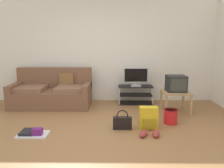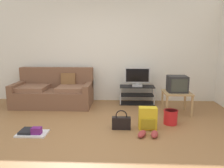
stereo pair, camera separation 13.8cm
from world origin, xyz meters
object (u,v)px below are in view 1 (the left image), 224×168
(handbag, at_px, (122,122))
(floor_tray, at_px, (33,133))
(side_table, at_px, (176,94))
(cleaning_bucket, at_px, (171,116))
(couch, at_px, (52,93))
(tv_stand, at_px, (135,95))
(flat_tv, at_px, (136,77))
(sneakers_pair, at_px, (150,133))
(crt_tv, at_px, (176,83))
(backpack, at_px, (149,118))

(handbag, height_order, floor_tray, handbag)
(side_table, distance_m, cleaning_bucket, 0.79)
(couch, height_order, tv_stand, couch)
(flat_tv, height_order, floor_tray, flat_tv)
(handbag, height_order, sneakers_pair, handbag)
(tv_stand, relative_size, flat_tv, 1.39)
(crt_tv, xyz_separation_m, backpack, (-0.74, -0.98, -0.46))
(side_table, distance_m, crt_tv, 0.24)
(sneakers_pair, bearing_deg, side_table, 59.36)
(sneakers_pair, bearing_deg, couch, 139.32)
(tv_stand, bearing_deg, couch, -174.05)
(tv_stand, distance_m, side_table, 1.12)
(handbag, bearing_deg, crt_tv, 39.41)
(handbag, bearing_deg, flat_tv, 76.93)
(crt_tv, relative_size, backpack, 1.01)
(flat_tv, distance_m, crt_tv, 1.08)
(side_table, bearing_deg, crt_tv, 90.00)
(backpack, xyz_separation_m, floor_tray, (-1.99, -0.33, -0.16))
(couch, distance_m, sneakers_pair, 2.81)
(couch, relative_size, tv_stand, 2.16)
(crt_tv, distance_m, sneakers_pair, 1.64)
(crt_tv, bearing_deg, flat_tv, 139.16)
(flat_tv, distance_m, sneakers_pair, 2.12)
(side_table, relative_size, cleaning_bucket, 2.10)
(crt_tv, distance_m, backpack, 1.31)
(flat_tv, xyz_separation_m, backpack, (0.08, -1.68, -0.49))
(flat_tv, bearing_deg, tv_stand, 90.00)
(cleaning_bucket, bearing_deg, floor_tray, -166.37)
(handbag, bearing_deg, floor_tray, -168.56)
(sneakers_pair, bearing_deg, flat_tv, 91.47)
(floor_tray, bearing_deg, side_table, 25.25)
(sneakers_pair, bearing_deg, tv_stand, 91.45)
(couch, bearing_deg, sneakers_pair, -40.68)
(flat_tv, xyz_separation_m, crt_tv, (0.82, -0.71, -0.03))
(sneakers_pair, bearing_deg, crt_tv, 59.67)
(backpack, xyz_separation_m, sneakers_pair, (-0.03, -0.33, -0.15))
(couch, relative_size, backpack, 4.64)
(side_table, relative_size, backpack, 1.43)
(couch, height_order, sneakers_pair, couch)
(tv_stand, distance_m, crt_tv, 1.18)
(floor_tray, bearing_deg, flat_tv, 46.43)
(crt_tv, distance_m, handbag, 1.66)
(cleaning_bucket, bearing_deg, crt_tv, 68.98)
(couch, relative_size, flat_tv, 3.01)
(tv_stand, xyz_separation_m, sneakers_pair, (0.05, -2.04, -0.18))
(flat_tv, height_order, sneakers_pair, flat_tv)
(couch, relative_size, cleaning_bucket, 6.79)
(couch, distance_m, crt_tv, 2.96)
(handbag, bearing_deg, backpack, 2.64)
(crt_tv, relative_size, sneakers_pair, 1.04)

